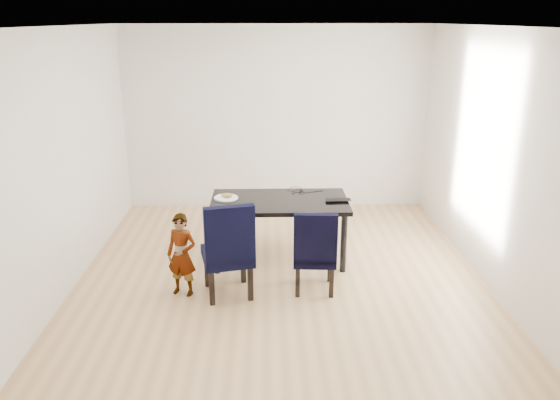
{
  "coord_description": "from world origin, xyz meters",
  "views": [
    {
      "loc": [
        -0.14,
        -5.55,
        2.78
      ],
      "look_at": [
        0.0,
        0.2,
        0.85
      ],
      "focal_mm": 35.0,
      "sensor_mm": 36.0,
      "label": 1
    }
  ],
  "objects_px": {
    "dining_table": "(279,230)",
    "chair_left": "(227,248)",
    "plate": "(226,198)",
    "child": "(182,255)",
    "chair_right": "(315,249)",
    "laptop": "(338,199)"
  },
  "relations": [
    {
      "from": "dining_table",
      "to": "chair_right",
      "type": "xyz_separation_m",
      "value": [
        0.35,
        -0.78,
        0.09
      ]
    },
    {
      "from": "chair_right",
      "to": "dining_table",
      "type": "bearing_deg",
      "value": 118.1
    },
    {
      "from": "plate",
      "to": "laptop",
      "type": "xyz_separation_m",
      "value": [
        1.31,
        -0.09,
        0.0
      ]
    },
    {
      "from": "dining_table",
      "to": "plate",
      "type": "height_order",
      "value": "plate"
    },
    {
      "from": "plate",
      "to": "child",
      "type": "bearing_deg",
      "value": -113.6
    },
    {
      "from": "dining_table",
      "to": "chair_left",
      "type": "xyz_separation_m",
      "value": [
        -0.56,
        -0.85,
        0.15
      ]
    },
    {
      "from": "chair_left",
      "to": "child",
      "type": "distance_m",
      "value": 0.48
    },
    {
      "from": "dining_table",
      "to": "chair_left",
      "type": "distance_m",
      "value": 1.03
    },
    {
      "from": "chair_left",
      "to": "child",
      "type": "xyz_separation_m",
      "value": [
        -0.47,
        -0.0,
        -0.08
      ]
    },
    {
      "from": "chair_left",
      "to": "plate",
      "type": "distance_m",
      "value": 0.96
    },
    {
      "from": "child",
      "to": "plate",
      "type": "relative_size",
      "value": 3.11
    },
    {
      "from": "chair_right",
      "to": "plate",
      "type": "xyz_separation_m",
      "value": [
        -0.98,
        0.85,
        0.3
      ]
    },
    {
      "from": "child",
      "to": "plate",
      "type": "bearing_deg",
      "value": 84.64
    },
    {
      "from": "child",
      "to": "chair_right",
      "type": "bearing_deg",
      "value": 21.37
    },
    {
      "from": "chair_left",
      "to": "chair_right",
      "type": "distance_m",
      "value": 0.92
    },
    {
      "from": "dining_table",
      "to": "chair_left",
      "type": "relative_size",
      "value": 1.53
    },
    {
      "from": "plate",
      "to": "laptop",
      "type": "relative_size",
      "value": 0.97
    },
    {
      "from": "laptop",
      "to": "plate",
      "type": "bearing_deg",
      "value": -6.32
    },
    {
      "from": "dining_table",
      "to": "child",
      "type": "relative_size",
      "value": 1.8
    },
    {
      "from": "dining_table",
      "to": "chair_left",
      "type": "bearing_deg",
      "value": -123.23
    },
    {
      "from": "dining_table",
      "to": "child",
      "type": "bearing_deg",
      "value": -140.33
    },
    {
      "from": "chair_right",
      "to": "laptop",
      "type": "distance_m",
      "value": 0.88
    }
  ]
}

